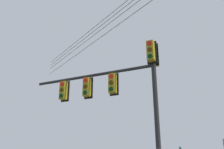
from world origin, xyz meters
name	(u,v)px	position (x,y,z in m)	size (l,w,h in m)	color
signal_mast_assembly	(121,89)	(-0.21, -1.95, 5.11)	(2.65, 6.11, 7.02)	black
overhead_wire_span	(135,2)	(-0.92, -1.53, 9.81)	(4.17, 22.70, 1.51)	black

